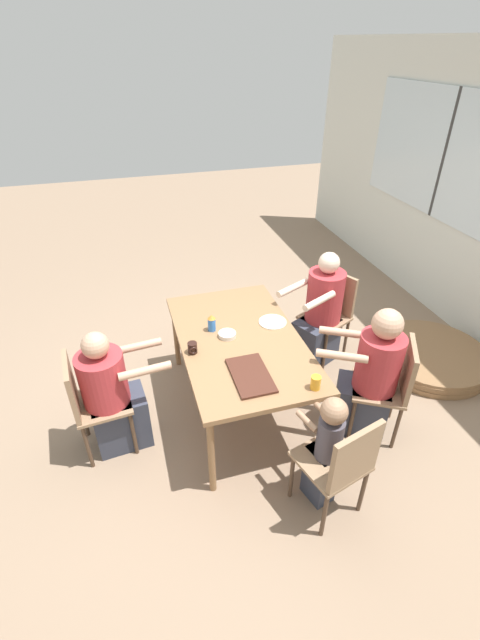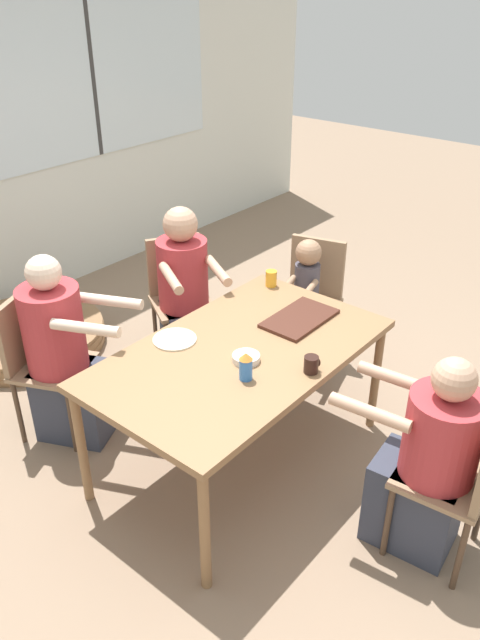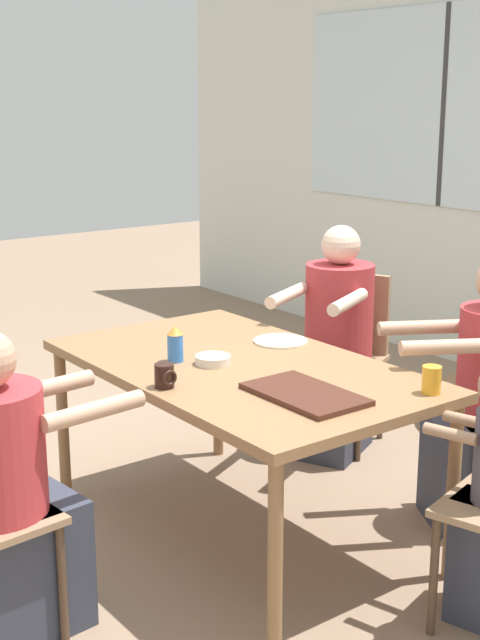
{
  "view_description": "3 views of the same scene",
  "coord_description": "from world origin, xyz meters",
  "px_view_note": "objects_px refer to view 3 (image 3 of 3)",
  "views": [
    {
      "loc": [
        2.66,
        -0.78,
        2.75
      ],
      "look_at": [
        0.0,
        0.0,
        0.92
      ],
      "focal_mm": 24.0,
      "sensor_mm": 36.0,
      "label": 1
    },
    {
      "loc": [
        -2.11,
        -1.76,
        2.49
      ],
      "look_at": [
        0.0,
        0.0,
        0.92
      ],
      "focal_mm": 35.0,
      "sensor_mm": 36.0,
      "label": 2
    },
    {
      "loc": [
        2.72,
        -2.04,
        1.78
      ],
      "look_at": [
        0.0,
        0.0,
        0.92
      ],
      "focal_mm": 50.0,
      "sensor_mm": 36.0,
      "label": 3
    }
  ],
  "objects_px": {
    "sippy_cup": "(175,343)",
    "chair_for_woman_green_shirt": "(347,342)",
    "bowl_white_shallow": "(213,360)",
    "coffee_mug": "(165,376)",
    "juice_glass": "(432,380)",
    "person_man_blue_shirt": "(8,504)",
    "person_woman_green_shirt": "(335,353)"
  },
  "relations": [
    {
      "from": "person_man_blue_shirt",
      "to": "bowl_white_shallow",
      "type": "bearing_deg",
      "value": 94.1
    },
    {
      "from": "sippy_cup",
      "to": "bowl_white_shallow",
      "type": "height_order",
      "value": "sippy_cup"
    },
    {
      "from": "person_man_blue_shirt",
      "to": "bowl_white_shallow",
      "type": "distance_m",
      "value": 1.0
    },
    {
      "from": "juice_glass",
      "to": "person_man_blue_shirt",
      "type": "bearing_deg",
      "value": -113.62
    },
    {
      "from": "chair_for_woman_green_shirt",
      "to": "juice_glass",
      "type": "relative_size",
      "value": 8.71
    },
    {
      "from": "juice_glass",
      "to": "bowl_white_shallow",
      "type": "relative_size",
      "value": 0.72
    },
    {
      "from": "juice_glass",
      "to": "coffee_mug",
      "type": "bearing_deg",
      "value": -130.89
    },
    {
      "from": "chair_for_woman_green_shirt",
      "to": "sippy_cup",
      "type": "height_order",
      "value": "sippy_cup"
    },
    {
      "from": "person_woman_green_shirt",
      "to": "coffee_mug",
      "type": "relative_size",
      "value": 13.22
    },
    {
      "from": "juice_glass",
      "to": "bowl_white_shallow",
      "type": "distance_m",
      "value": 0.87
    },
    {
      "from": "sippy_cup",
      "to": "juice_glass",
      "type": "distance_m",
      "value": 1.02
    },
    {
      "from": "coffee_mug",
      "to": "juice_glass",
      "type": "height_order",
      "value": "juice_glass"
    },
    {
      "from": "coffee_mug",
      "to": "chair_for_woman_green_shirt",
      "type": "bearing_deg",
      "value": 111.74
    },
    {
      "from": "bowl_white_shallow",
      "to": "coffee_mug",
      "type": "bearing_deg",
      "value": -66.94
    },
    {
      "from": "bowl_white_shallow",
      "to": "person_woman_green_shirt",
      "type": "bearing_deg",
      "value": 110.75
    },
    {
      "from": "coffee_mug",
      "to": "juice_glass",
      "type": "xyz_separation_m",
      "value": [
        0.63,
        0.73,
        0.01
      ]
    },
    {
      "from": "chair_for_woman_green_shirt",
      "to": "coffee_mug",
      "type": "xyz_separation_m",
      "value": [
        0.59,
        -1.49,
        0.26
      ]
    },
    {
      "from": "bowl_white_shallow",
      "to": "person_man_blue_shirt",
      "type": "bearing_deg",
      "value": -80.18
    },
    {
      "from": "chair_for_woman_green_shirt",
      "to": "bowl_white_shallow",
      "type": "height_order",
      "value": "chair_for_woman_green_shirt"
    },
    {
      "from": "person_man_blue_shirt",
      "to": "coffee_mug",
      "type": "relative_size",
      "value": 12.26
    },
    {
      "from": "juice_glass",
      "to": "bowl_white_shallow",
      "type": "height_order",
      "value": "juice_glass"
    },
    {
      "from": "person_woman_green_shirt",
      "to": "sippy_cup",
      "type": "distance_m",
      "value": 1.2
    },
    {
      "from": "person_man_blue_shirt",
      "to": "bowl_white_shallow",
      "type": "xyz_separation_m",
      "value": [
        -0.16,
        0.95,
        0.29
      ]
    },
    {
      "from": "chair_for_woman_green_shirt",
      "to": "coffee_mug",
      "type": "bearing_deg",
      "value": 86.16
    },
    {
      "from": "person_man_blue_shirt",
      "to": "sippy_cup",
      "type": "height_order",
      "value": "person_man_blue_shirt"
    },
    {
      "from": "person_man_blue_shirt",
      "to": "juice_glass",
      "type": "relative_size",
      "value": 10.63
    },
    {
      "from": "sippy_cup",
      "to": "chair_for_woman_green_shirt",
      "type": "bearing_deg",
      "value": 104.93
    },
    {
      "from": "bowl_white_shallow",
      "to": "chair_for_woman_green_shirt",
      "type": "bearing_deg",
      "value": 111.4
    },
    {
      "from": "juice_glass",
      "to": "bowl_white_shallow",
      "type": "bearing_deg",
      "value": -151.07
    },
    {
      "from": "coffee_mug",
      "to": "sippy_cup",
      "type": "height_order",
      "value": "sippy_cup"
    },
    {
      "from": "chair_for_woman_green_shirt",
      "to": "bowl_white_shallow",
      "type": "xyz_separation_m",
      "value": [
        0.46,
        -1.18,
        0.23
      ]
    },
    {
      "from": "person_man_blue_shirt",
      "to": "person_woman_green_shirt",
      "type": "bearing_deg",
      "value": 99.95
    }
  ]
}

